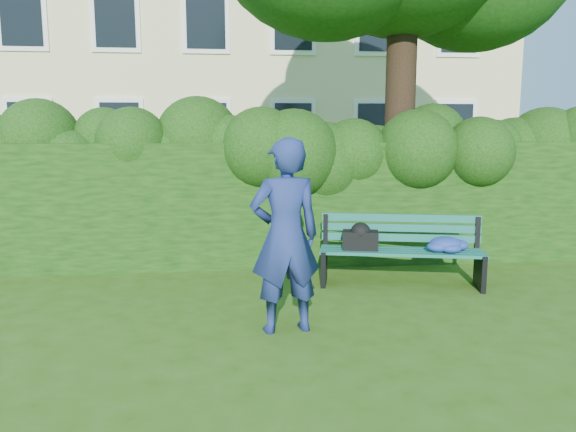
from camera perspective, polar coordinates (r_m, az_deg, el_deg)
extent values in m
plane|color=#2F500F|center=(6.47, 0.60, -9.19)|extent=(80.00, 80.00, 0.00)
cube|color=beige|center=(20.50, -4.48, 20.26)|extent=(16.00, 8.00, 12.00)
cube|color=white|center=(16.91, -24.78, 8.18)|extent=(1.30, 0.08, 1.60)
cube|color=black|center=(16.87, -24.82, 8.18)|extent=(1.05, 0.04, 1.35)
cube|color=white|center=(16.32, -16.67, 8.63)|extent=(1.30, 0.08, 1.60)
cube|color=black|center=(16.28, -16.69, 8.63)|extent=(1.05, 0.04, 1.35)
cube|color=white|center=(16.08, -8.12, 8.92)|extent=(1.30, 0.08, 1.60)
cube|color=black|center=(16.04, -8.12, 8.92)|extent=(1.05, 0.04, 1.35)
cube|color=white|center=(16.19, 0.51, 9.01)|extent=(1.30, 0.08, 1.60)
cube|color=black|center=(16.15, 0.52, 9.01)|extent=(1.05, 0.04, 1.35)
cube|color=white|center=(16.65, 8.83, 8.90)|extent=(1.30, 0.08, 1.60)
cube|color=black|center=(16.61, 8.87, 8.90)|extent=(1.05, 0.04, 1.35)
cube|color=white|center=(17.44, 16.55, 8.64)|extent=(1.30, 0.08, 1.60)
cube|color=black|center=(17.40, 16.61, 8.64)|extent=(1.05, 0.04, 1.35)
cube|color=white|center=(17.13, -25.43, 17.57)|extent=(1.30, 0.08, 1.60)
cube|color=black|center=(17.10, -25.47, 17.59)|extent=(1.05, 0.04, 1.35)
cube|color=white|center=(16.56, -17.13, 18.36)|extent=(1.30, 0.08, 1.60)
cube|color=black|center=(16.52, -17.16, 18.38)|extent=(1.05, 0.04, 1.35)
cube|color=white|center=(16.32, -8.35, 18.79)|extent=(1.30, 0.08, 1.60)
cube|color=black|center=(16.28, -8.36, 18.82)|extent=(1.05, 0.04, 1.35)
cube|color=white|center=(16.43, 0.52, 18.82)|extent=(1.30, 0.08, 1.60)
cube|color=black|center=(16.39, 0.54, 18.84)|extent=(1.05, 0.04, 1.35)
cube|color=white|center=(16.88, 9.08, 18.45)|extent=(1.30, 0.08, 1.60)
cube|color=black|center=(16.84, 9.12, 18.47)|extent=(1.05, 0.04, 1.35)
cube|color=white|center=(17.65, 16.99, 17.76)|extent=(1.30, 0.08, 1.60)
cube|color=black|center=(17.62, 17.04, 17.78)|extent=(1.05, 0.04, 1.35)
cube|color=black|center=(8.40, -1.22, 1.38)|extent=(10.00, 1.00, 1.80)
cylinder|color=black|center=(8.97, 11.37, 12.67)|extent=(0.46, 0.46, 5.23)
cube|color=#105148|center=(7.13, 11.57, -3.88)|extent=(2.03, 0.57, 0.04)
cube|color=#105148|center=(7.25, 11.49, -3.66)|extent=(2.03, 0.57, 0.04)
cube|color=#105148|center=(7.37, 11.41, -3.46)|extent=(2.03, 0.57, 0.04)
cube|color=#105148|center=(7.48, 11.34, -3.26)|extent=(2.03, 0.57, 0.04)
cube|color=#105148|center=(7.54, 11.32, -2.16)|extent=(2.02, 0.50, 0.10)
cube|color=#105148|center=(7.52, 11.35, -1.18)|extent=(2.02, 0.50, 0.10)
cube|color=#105148|center=(7.51, 11.37, -0.19)|extent=(2.02, 0.50, 0.10)
cube|color=black|center=(7.34, 3.70, -5.18)|extent=(0.17, 0.50, 0.44)
cube|color=black|center=(7.51, 3.84, -1.51)|extent=(0.07, 0.07, 0.45)
cube|color=black|center=(7.25, 3.70, -3.59)|extent=(0.15, 0.42, 0.05)
cube|color=black|center=(7.51, 18.92, -5.34)|extent=(0.17, 0.50, 0.44)
cube|color=black|center=(7.67, 18.68, -1.75)|extent=(0.07, 0.07, 0.45)
cube|color=black|center=(7.41, 19.09, -3.79)|extent=(0.15, 0.42, 0.05)
cube|color=white|center=(7.23, 6.38, -3.33)|extent=(0.20, 0.17, 0.02)
cube|color=black|center=(7.25, 7.36, -2.43)|extent=(0.50, 0.34, 0.24)
imported|color=navy|center=(5.49, -0.28, -2.07)|extent=(0.77, 0.57, 1.93)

